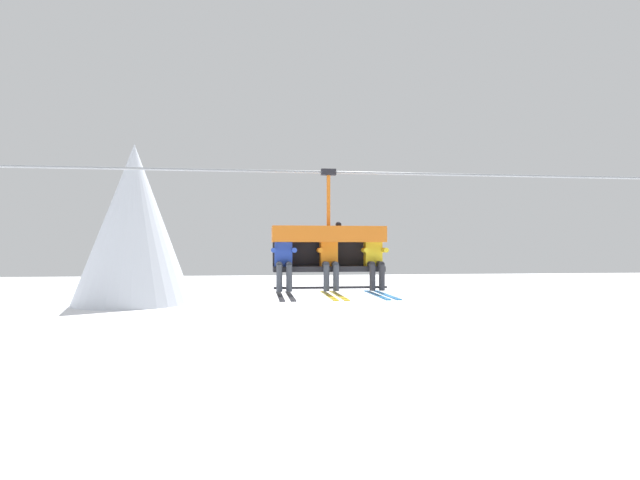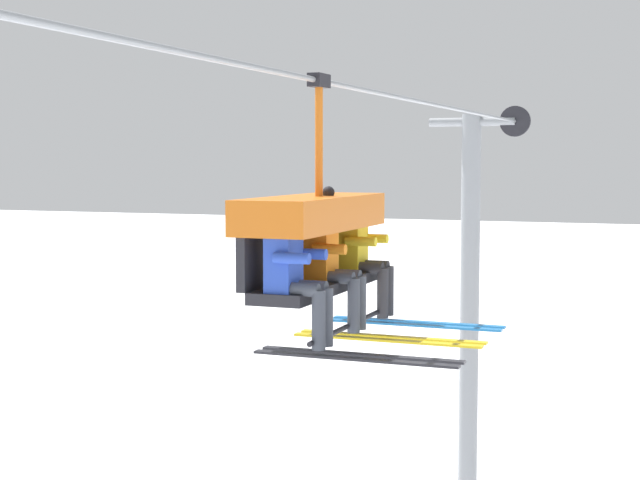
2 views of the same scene
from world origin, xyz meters
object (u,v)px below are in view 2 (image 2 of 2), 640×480
Objects in this scene: chairlift_chair at (311,229)px; skier_orange at (334,260)px; skier_blue at (298,273)px; lift_tower_far at (470,307)px; skier_yellow at (365,254)px.

chairlift_chair is 0.35m from skier_orange.
chairlift_chair is 1.31× the size of skier_blue.
skier_yellow is at bearing -174.16° from lift_tower_far.
lift_tower_far is at bearing 5.31° from skier_orange.
skier_orange is at bearing -89.11° from chairlift_chair.
skier_blue is (-0.85, -0.22, -0.29)m from chairlift_chair.
lift_tower_far is at bearing 4.93° from skier_blue.
skier_orange is (-9.92, -0.92, 1.89)m from lift_tower_far.
lift_tower_far is 9.31m from skier_yellow.
lift_tower_far is 4.61× the size of skier_orange.
skier_yellow is (1.70, 0.00, 0.00)m from skier_blue.
skier_yellow is (0.85, -0.01, -0.02)m from skier_orange.
skier_blue is at bearing -175.07° from lift_tower_far.
skier_blue is at bearing -179.54° from skier_orange.
lift_tower_far is 10.18m from chairlift_chair.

